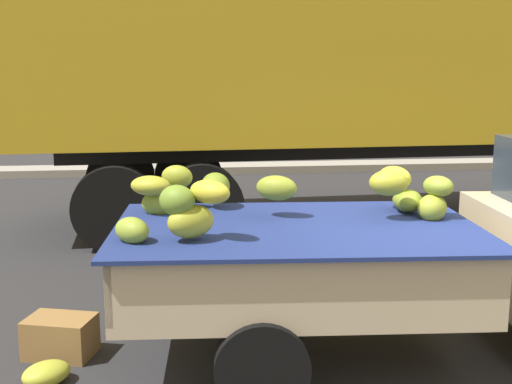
% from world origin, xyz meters
% --- Properties ---
extents(ground, '(220.00, 220.00, 0.00)m').
position_xyz_m(ground, '(0.00, 0.00, 0.00)').
color(ground, '#28282B').
extents(curb_strip, '(80.00, 0.80, 0.16)m').
position_xyz_m(curb_strip, '(0.00, 9.74, 0.08)').
color(curb_strip, gray).
rests_on(curb_strip, ground).
extents(semi_trailer, '(12.11, 3.16, 3.95)m').
position_xyz_m(semi_trailer, '(1.42, 4.96, 2.54)').
color(semi_trailer, gold).
rests_on(semi_trailer, ground).
extents(fallen_banana_bunch_near_tailgate, '(0.45, 0.44, 0.17)m').
position_xyz_m(fallen_banana_bunch_near_tailgate, '(-3.31, -0.09, 0.08)').
color(fallen_banana_bunch_near_tailgate, gold).
rests_on(fallen_banana_bunch_near_tailgate, ground).
extents(produce_crate, '(0.60, 0.50, 0.32)m').
position_xyz_m(produce_crate, '(-3.29, 0.41, 0.16)').
color(produce_crate, olive).
rests_on(produce_crate, ground).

